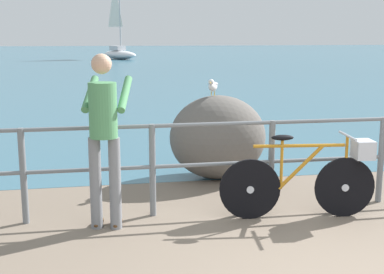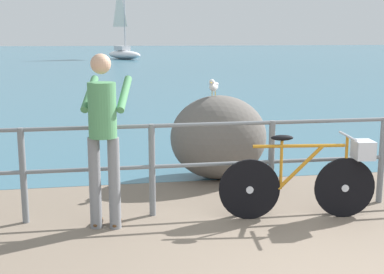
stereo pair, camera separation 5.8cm
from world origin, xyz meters
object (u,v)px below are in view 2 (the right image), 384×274
breakwater_boulder_main (219,137)px  sailboat (124,50)px  seagull (214,85)px  person_at_railing (103,133)px  bicycle (311,176)px

breakwater_boulder_main → sailboat: 36.67m
sailboat → seagull: bearing=-29.6°
person_at_railing → sailboat: bearing=10.5°
bicycle → sailboat: 38.42m
person_at_railing → breakwater_boulder_main: person_at_railing is taller
person_at_railing → seagull: (1.48, 1.64, 0.30)m
sailboat → breakwater_boulder_main: bearing=-29.5°
person_at_railing → breakwater_boulder_main: size_ratio=1.34×
breakwater_boulder_main → seagull: size_ratio=3.97×
breakwater_boulder_main → sailboat: sailboat is taller
bicycle → sailboat: sailboat is taller
person_at_railing → sailboat: (1.87, 38.33, -0.28)m
bicycle → person_at_railing: (-2.19, 0.09, 0.53)m
breakwater_boulder_main → seagull: 0.72m
person_at_railing → seagull: bearing=-28.8°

